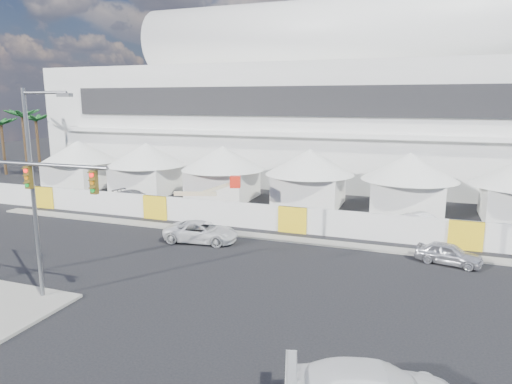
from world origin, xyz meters
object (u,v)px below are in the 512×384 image
(sedan_silver, at_px, (449,254))
(lot_car_c, at_px, (135,198))
(streetlight_median, at_px, (36,181))
(lot_car_a, at_px, (424,222))
(boom_lift, at_px, (189,205))
(pickup_curb, at_px, (201,232))

(sedan_silver, height_order, lot_car_c, lot_car_c)
(lot_car_c, height_order, streetlight_median, streetlight_median)
(lot_car_a, bearing_deg, streetlight_median, 169.89)
(streetlight_median, height_order, boom_lift, streetlight_median)
(lot_car_c, relative_size, boom_lift, 0.65)
(lot_car_a, bearing_deg, boom_lift, 128.88)
(sedan_silver, xyz_separation_m, streetlight_median, (-19.38, -12.37, 5.41))
(pickup_curb, relative_size, lot_car_a, 1.35)
(sedan_silver, distance_m, pickup_curb, 16.35)
(lot_car_a, xyz_separation_m, streetlight_median, (-17.97, -19.85, 5.43))
(boom_lift, bearing_deg, sedan_silver, -31.93)
(sedan_silver, relative_size, streetlight_median, 0.38)
(pickup_curb, height_order, boom_lift, boom_lift)
(sedan_silver, height_order, lot_car_a, sedan_silver)
(lot_car_a, bearing_deg, pickup_curb, 152.05)
(streetlight_median, xyz_separation_m, boom_lift, (-1.27, 17.55, -5.13))
(sedan_silver, relative_size, boom_lift, 0.55)
(sedan_silver, distance_m, boom_lift, 21.29)
(sedan_silver, xyz_separation_m, pickup_curb, (-16.31, -1.12, 0.06))
(pickup_curb, distance_m, boom_lift, 7.65)
(sedan_silver, xyz_separation_m, boom_lift, (-20.65, 5.18, 0.28))
(lot_car_a, height_order, streetlight_median, streetlight_median)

